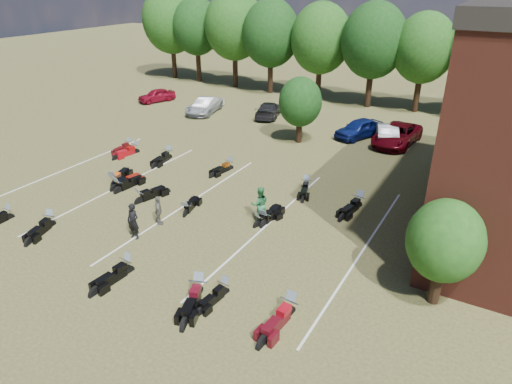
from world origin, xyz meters
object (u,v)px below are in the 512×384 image
Objects in this scene: person_black at (133,221)px; person_grey at (159,211)px; motorcycle_3 at (128,273)px; car_4 at (359,128)px; person_green at (260,204)px; car_0 at (157,95)px; motorcycle_7 at (116,190)px; motorcycle_14 at (129,149)px.

person_grey is (0.16, 1.63, -0.13)m from person_black.
person_grey is 0.66× the size of motorcycle_3.
person_black is at bearing 136.01° from person_grey.
car_4 is 15.55m from person_green.
person_green is at bearing -15.55° from car_0.
motorcycle_7 is at bearing -95.56° from car_4.
person_black is 0.77× the size of motorcycle_3.
motorcycle_7 is 1.19× the size of motorcycle_14.
motorcycle_14 is at bearing -39.44° from motorcycle_7.
person_black is at bearing -78.72° from car_4.
person_green is at bearing -94.85° from person_grey.
motorcycle_3 is 8.82m from motorcycle_7.
motorcycle_3 is at bearing -50.89° from motorcycle_14.
motorcycle_3 is (18.30, -23.13, -0.64)m from car_0.
car_4 is at bearing 76.57° from person_black.
car_0 is 25.41m from person_grey.
motorcycle_3 is at bearing 151.49° from motorcycle_7.
motorcycle_3 is (1.76, -2.33, -0.91)m from person_black.
person_green is at bearing -23.37° from motorcycle_14.
car_0 is 1.94× the size of person_green.
person_black reaches higher than car_4.
car_0 is 0.87× the size of car_4.
person_green is (20.98, -16.31, 0.32)m from car_0.
person_black is 0.95× the size of person_green.
person_grey is at bearing 84.02° from person_black.
person_black is (-4.60, -20.03, 0.18)m from car_4.
motorcycle_14 is (-4.32, 5.61, 0.00)m from motorcycle_7.
person_black is 6.06m from motorcycle_7.
car_0 is 2.05× the size of person_black.
person_grey is at bearing 172.42° from motorcycle_7.
motorcycle_14 is at bearing 137.27° from motorcycle_3.
person_green is (4.44, 4.48, 0.05)m from person_black.
car_4 is 22.56m from motorcycle_3.
car_4 reaches higher than car_0.
person_black reaches higher than motorcycle_3.
car_0 is 21.15m from car_4.
person_black is at bearing -49.39° from motorcycle_14.
motorcycle_14 is at bearing -35.42° from car_0.
person_green is 0.81× the size of motorcycle_3.
motorcycle_3 is (-2.68, -6.82, -0.96)m from person_green.
car_4 reaches higher than motorcycle_3.
person_green is (-0.17, -15.55, 0.23)m from car_4.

